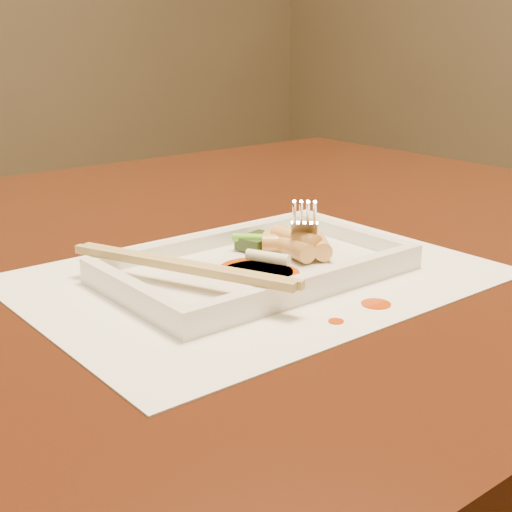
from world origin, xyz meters
TOP-DOWN VIEW (x-y plane):
  - table at (0.00, 0.00)m, footprint 1.40×0.90m
  - placemat at (0.06, -0.14)m, footprint 0.40×0.30m
  - sauce_splatter_a at (0.09, -0.26)m, footprint 0.02×0.02m
  - sauce_splatter_b at (0.04, -0.26)m, footprint 0.01×0.01m
  - plate_base at (0.06, -0.14)m, footprint 0.26×0.16m
  - plate_rim_far at (0.06, -0.07)m, footprint 0.26×0.01m
  - plate_rim_near at (0.06, -0.21)m, footprint 0.26×0.01m
  - plate_rim_left at (-0.06, -0.14)m, footprint 0.01×0.14m
  - plate_rim_right at (0.18, -0.14)m, footprint 0.01×0.14m
  - veg_piece at (0.09, -0.10)m, footprint 0.04×0.04m
  - scallion_white at (0.06, -0.15)m, footprint 0.03×0.04m
  - scallion_green at (0.10, -0.12)m, footprint 0.06×0.07m
  - chopstick_a at (-0.02, -0.14)m, footprint 0.09×0.20m
  - chopstick_b at (-0.01, -0.14)m, footprint 0.09×0.20m
  - fork at (0.13, -0.12)m, footprint 0.09×0.10m
  - sauce_blob_0 at (0.05, -0.14)m, footprint 0.06×0.06m
  - sauce_blob_1 at (0.06, -0.16)m, footprint 0.05×0.05m
  - sauce_blob_2 at (0.05, -0.15)m, footprint 0.06×0.06m
  - rice_cake_0 at (0.12, -0.15)m, footprint 0.04×0.05m
  - rice_cake_1 at (0.10, -0.15)m, footprint 0.02×0.04m
  - rice_cake_2 at (0.11, -0.14)m, footprint 0.02×0.05m
  - rice_cake_3 at (0.10, -0.13)m, footprint 0.04×0.04m
  - rice_cake_4 at (0.10, -0.13)m, footprint 0.03×0.05m

SIDE VIEW (x-z plane):
  - table at x=0.00m, z-range 0.27..1.02m
  - placemat at x=0.06m, z-range 0.75..0.75m
  - sauce_splatter_a at x=0.09m, z-range 0.75..0.75m
  - sauce_splatter_b at x=0.04m, z-range 0.75..0.75m
  - plate_base at x=0.06m, z-range 0.75..0.76m
  - sauce_blob_0 at x=0.05m, z-range 0.76..0.76m
  - sauce_blob_1 at x=0.06m, z-range 0.76..0.76m
  - sauce_blob_2 at x=0.05m, z-range 0.76..0.76m
  - plate_rim_far at x=0.06m, z-range 0.76..0.77m
  - plate_rim_near at x=0.06m, z-range 0.76..0.77m
  - plate_rim_left at x=-0.06m, z-range 0.76..0.77m
  - plate_rim_right at x=0.18m, z-range 0.76..0.77m
  - veg_piece at x=0.09m, z-range 0.76..0.77m
  - rice_cake_0 at x=0.12m, z-range 0.76..0.78m
  - rice_cake_1 at x=0.10m, z-range 0.76..0.78m
  - rice_cake_3 at x=0.10m, z-range 0.76..0.78m
  - rice_cake_4 at x=0.10m, z-range 0.76..0.78m
  - scallion_white at x=0.06m, z-range 0.77..0.78m
  - scallion_green at x=0.10m, z-range 0.77..0.78m
  - rice_cake_2 at x=0.11m, z-range 0.77..0.79m
  - chopstick_a at x=-0.02m, z-range 0.77..0.78m
  - chopstick_b at x=-0.01m, z-range 0.77..0.78m
  - fork at x=0.13m, z-range 0.76..0.90m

